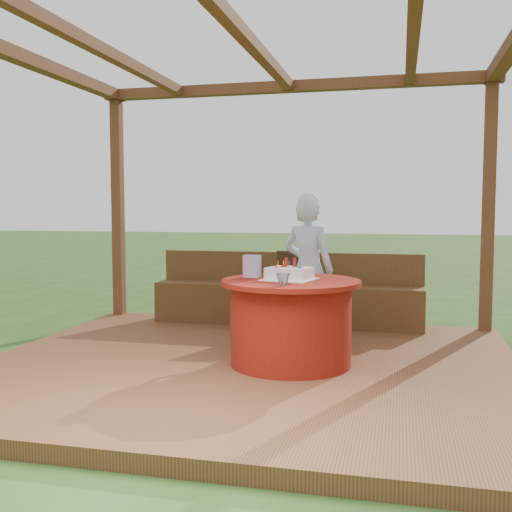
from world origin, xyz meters
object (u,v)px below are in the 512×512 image
at_px(elderly_woman, 308,267).
at_px(birthday_cake, 289,273).
at_px(chair, 295,289).
at_px(gift_bag, 252,266).
at_px(drinking_glass, 283,279).
at_px(bench, 287,301).
at_px(table, 291,321).

bearing_deg(elderly_woman, birthday_cake, -91.33).
height_order(chair, gift_bag, gift_bag).
relative_size(elderly_woman, gift_bag, 7.61).
relative_size(gift_bag, drinking_glass, 1.83).
bearing_deg(gift_bag, chair, 93.05).
bearing_deg(bench, chair, -68.36).
distance_m(table, birthday_cake, 0.40).
height_order(bench, chair, chair).
distance_m(chair, birthday_cake, 1.33).
relative_size(bench, chair, 3.53).
distance_m(elderly_woman, birthday_cake, 0.90).
xyz_separation_m(table, chair, (-0.19, 1.30, 0.10)).
relative_size(chair, drinking_glass, 8.13).
xyz_separation_m(chair, drinking_glass, (0.20, -1.67, 0.29)).
height_order(gift_bag, drinking_glass, gift_bag).
distance_m(chair, elderly_woman, 0.51).
xyz_separation_m(table, birthday_cake, (-0.01, 0.01, 0.40)).
xyz_separation_m(birthday_cake, drinking_glass, (0.02, -0.39, -0.00)).
xyz_separation_m(elderly_woman, drinking_glass, (0.00, -1.29, 0.03)).
relative_size(birthday_cake, drinking_glass, 4.46).
bearing_deg(table, chair, 98.27).
relative_size(bench, elderly_woman, 2.06).
bearing_deg(chair, drinking_glass, -83.31).
height_order(bench, gift_bag, gift_bag).
height_order(table, drinking_glass, drinking_glass).
bearing_deg(chair, gift_bag, -97.93).
xyz_separation_m(table, gift_bag, (-0.36, 0.10, 0.44)).
bearing_deg(elderly_woman, bench, 114.07).
bearing_deg(birthday_cake, gift_bag, 165.12).
bearing_deg(elderly_woman, drinking_glass, -89.94).
height_order(birthday_cake, drinking_glass, birthday_cake).
height_order(bench, drinking_glass, drinking_glass).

